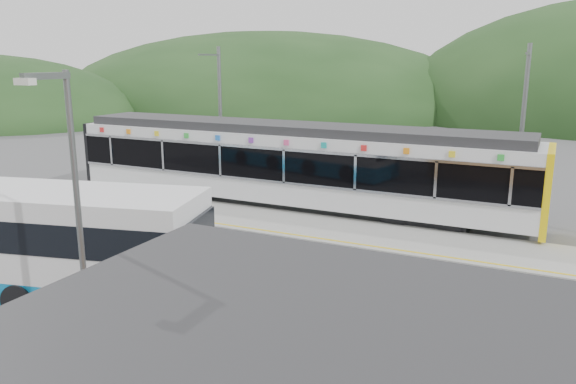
% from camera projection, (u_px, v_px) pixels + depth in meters
% --- Properties ---
extents(ground, '(120.00, 120.00, 0.00)m').
position_uv_depth(ground, '(263.00, 260.00, 18.37)').
color(ground, '#4C4C4F').
rests_on(ground, ground).
extents(hills, '(146.00, 149.00, 26.00)m').
position_uv_depth(hills, '(482.00, 240.00, 20.39)').
color(hills, '#1E3D19').
rests_on(hills, ground).
extents(platform, '(26.00, 3.20, 0.30)m').
position_uv_depth(platform, '(305.00, 228.00, 21.23)').
color(platform, '#9E9E99').
rests_on(platform, ground).
extents(yellow_line, '(26.00, 0.10, 0.01)m').
position_uv_depth(yellow_line, '(290.00, 234.00, 20.05)').
color(yellow_line, yellow).
rests_on(yellow_line, platform).
extents(train, '(20.44, 3.01, 3.74)m').
position_uv_depth(train, '(289.00, 163.00, 23.97)').
color(train, black).
rests_on(train, ground).
extents(catenary_mast_west, '(0.18, 1.80, 7.00)m').
position_uv_depth(catenary_mast_west, '(220.00, 116.00, 27.99)').
color(catenary_mast_west, slate).
rests_on(catenary_mast_west, ground).
extents(catenary_mast_east, '(0.18, 1.80, 7.00)m').
position_uv_depth(catenary_mast_east, '(522.00, 131.00, 22.08)').
color(catenary_mast_east, slate).
rests_on(catenary_mast_east, ground).
extents(bus, '(11.53, 5.16, 3.06)m').
position_uv_depth(bus, '(2.00, 244.00, 15.31)').
color(bus, '#0C76B4').
rests_on(bus, ground).
extents(lamp_post, '(0.35, 1.09, 6.21)m').
position_uv_depth(lamp_post, '(72.00, 202.00, 10.85)').
color(lamp_post, slate).
rests_on(lamp_post, ground).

